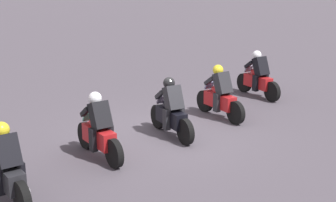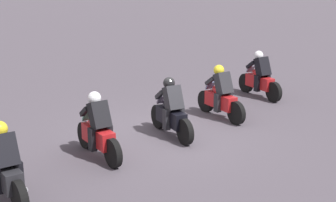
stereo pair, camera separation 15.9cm
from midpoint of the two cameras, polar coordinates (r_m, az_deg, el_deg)
The scene contains 6 objects.
ground_plane at distance 12.73m, azimuth 0.15°, elevation -3.90°, with size 120.00×120.00×0.00m, color #453F47.
rider_lane_a at distance 16.39m, azimuth 10.82°, elevation 2.59°, with size 2.04×0.58×1.51m.
rider_lane_b at distance 14.00m, azimuth 6.43°, elevation 0.52°, with size 2.04×0.60×1.51m.
rider_lane_c at distance 12.46m, azimuth 0.75°, elevation -1.32°, with size 2.04×0.56×1.51m.
rider_lane_d at distance 11.21m, azimuth -7.64°, elevation -3.43°, with size 2.03×0.63×1.51m.
rider_lane_e at distance 9.60m, azimuth -17.76°, elevation -7.45°, with size 2.02×0.65×1.51m.
Camera 2 is at (-11.08, 4.55, 4.29)m, focal length 52.94 mm.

